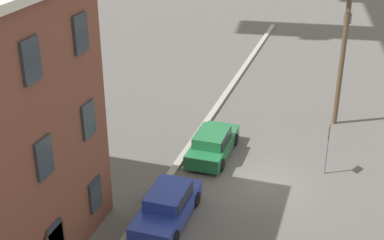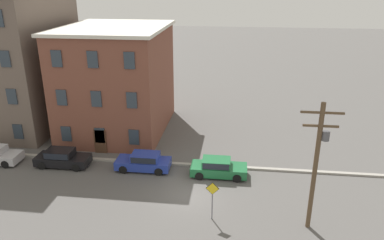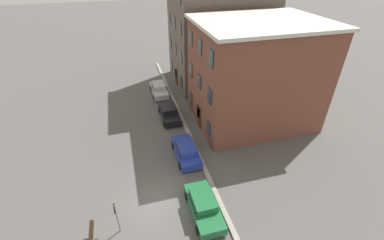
{
  "view_description": "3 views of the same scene",
  "coord_description": "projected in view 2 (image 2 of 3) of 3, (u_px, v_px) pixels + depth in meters",
  "views": [
    {
      "loc": [
        -21.94,
        -3.42,
        13.73
      ],
      "look_at": [
        -0.6,
        3.45,
        3.11
      ],
      "focal_mm": 50.0,
      "sensor_mm": 36.0,
      "label": 1
    },
    {
      "loc": [
        3.01,
        -23.11,
        14.68
      ],
      "look_at": [
        -0.39,
        4.35,
        4.14
      ],
      "focal_mm": 35.0,
      "sensor_mm": 36.0,
      "label": 2
    },
    {
      "loc": [
        12.92,
        -0.83,
        15.46
      ],
      "look_at": [
        0.97,
        2.49,
        7.38
      ],
      "focal_mm": 24.0,
      "sensor_mm": 36.0,
      "label": 3
    }
  ],
  "objects": [
    {
      "name": "car_black",
      "position": [
        62.0,
        157.0,
        31.0
      ],
      "size": [
        4.4,
        1.92,
        1.43
      ],
      "color": "black",
      "rests_on": "ground_plane"
    },
    {
      "name": "utility_pole",
      "position": [
        317.0,
        161.0,
        21.94
      ],
      "size": [
        2.4,
        0.44,
        8.23
      ],
      "color": "brown",
      "rests_on": "ground_plane"
    },
    {
      "name": "apartment_midblock",
      "position": [
        117.0,
        80.0,
        37.13
      ],
      "size": [
        9.78,
        12.18,
        10.42
      ],
      "color": "brown",
      "rests_on": "ground_plane"
    },
    {
      "name": "caution_sign",
      "position": [
        212.0,
        195.0,
        23.67
      ],
      "size": [
        0.87,
        0.08,
        2.72
      ],
      "color": "slate",
      "rests_on": "ground_plane"
    },
    {
      "name": "ground_plane",
      "position": [
        190.0,
        195.0,
        27.01
      ],
      "size": [
        200.0,
        200.0,
        0.0
      ],
      "primitive_type": "plane",
      "color": "#565451"
    },
    {
      "name": "car_blue",
      "position": [
        144.0,
        161.0,
        30.36
      ],
      "size": [
        4.4,
        1.92,
        1.43
      ],
      "color": "#233899",
      "rests_on": "ground_plane"
    },
    {
      "name": "apartment_corner",
      "position": [
        14.0,
        61.0,
        37.95
      ],
      "size": [
        9.92,
        12.49,
        13.57
      ],
      "color": "#66564C",
      "rests_on": "ground_plane"
    },
    {
      "name": "kerb_strip",
      "position": [
        197.0,
        165.0,
        31.15
      ],
      "size": [
        56.0,
        0.36,
        0.16
      ],
      "primitive_type": "cube",
      "color": "#9E998E",
      "rests_on": "ground_plane"
    },
    {
      "name": "car_green",
      "position": [
        218.0,
        167.0,
        29.41
      ],
      "size": [
        4.4,
        1.92,
        1.43
      ],
      "color": "#1E6638",
      "rests_on": "ground_plane"
    }
  ]
}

